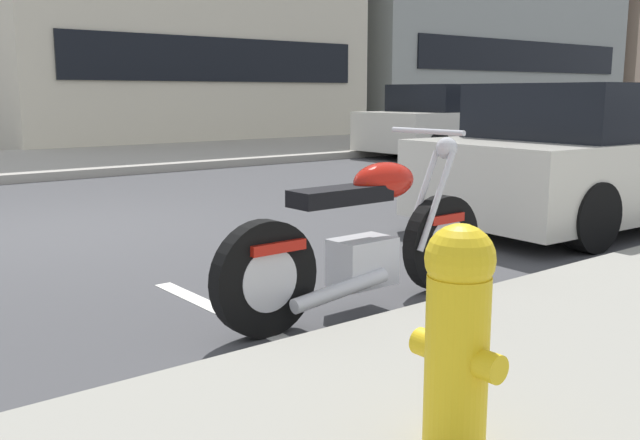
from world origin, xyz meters
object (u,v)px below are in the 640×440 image
Objects in this scene: parked_car_second_in_row at (598,158)px; fire_hydrant at (458,332)px; car_opposite_curb at (448,122)px; parked_motorcycle at (365,242)px.

fire_hydrant is (-5.11, -2.49, -0.12)m from parked_car_second_in_row.
parked_car_second_in_row reaches higher than fire_hydrant.
parked_car_second_in_row is at bearing 51.43° from car_opposite_curb.
parked_car_second_in_row reaches higher than parked_motorcycle.
car_opposite_curb is (9.02, 7.31, 0.29)m from parked_motorcycle.
fire_hydrant is at bearing 40.73° from car_opposite_curb.
car_opposite_curb reaches higher than fire_hydrant.
parked_motorcycle reaches higher than fire_hydrant.
car_opposite_curb is at bearing 38.08° from parked_motorcycle.
parked_motorcycle is 2.05m from fire_hydrant.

